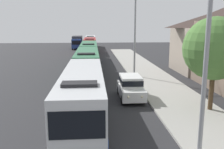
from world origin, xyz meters
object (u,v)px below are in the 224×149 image
(bus_rear, at_px, (90,41))
(roadside_tree, at_px, (215,49))
(bus_second_in_line, at_px, (87,63))
(white_suv, at_px, (131,86))
(bus_middle, at_px, (89,51))
(box_truck_oncoming, at_px, (77,42))
(streetlamp_near, at_px, (207,49))
(bus_lead, at_px, (83,93))
(streetlamp_mid, at_px, (135,29))
(bus_fourth_in_line, at_px, (90,45))

(bus_rear, xyz_separation_m, roadside_tree, (8.80, -50.21, 2.71))
(bus_second_in_line, distance_m, white_suv, 9.49)
(bus_middle, bearing_deg, white_suv, -80.19)
(bus_rear, bearing_deg, box_truck_oncoming, -142.04)
(streetlamp_near, height_order, roadside_tree, streetlamp_near)
(bus_second_in_line, height_order, streetlamp_near, streetlamp_near)
(bus_lead, relative_size, white_suv, 2.67)
(bus_second_in_line, height_order, streetlamp_mid, streetlamp_mid)
(bus_second_in_line, bearing_deg, bus_rear, 90.00)
(bus_fourth_in_line, height_order, box_truck_oncoming, bus_fourth_in_line)
(streetlamp_mid, bearing_deg, bus_second_in_line, 177.00)
(roadside_tree, bearing_deg, white_suv, 145.40)
(bus_fourth_in_line, relative_size, streetlamp_near, 1.38)
(box_truck_oncoming, height_order, roadside_tree, roadside_tree)
(bus_middle, xyz_separation_m, streetlamp_near, (5.40, -31.02, 3.29))
(bus_fourth_in_line, bearing_deg, bus_lead, -90.00)
(bus_second_in_line, xyz_separation_m, bus_fourth_in_line, (-0.00, 25.61, -0.00))
(bus_second_in_line, bearing_deg, box_truck_oncoming, 95.33)
(bus_middle, xyz_separation_m, bus_rear, (-0.00, 25.31, -0.00))
(bus_rear, relative_size, roadside_tree, 1.79)
(white_suv, relative_size, roadside_tree, 0.71)
(bus_fourth_in_line, xyz_separation_m, white_suv, (3.70, -34.32, -0.66))
(box_truck_oncoming, bearing_deg, bus_lead, -86.08)
(bus_middle, height_order, bus_fourth_in_line, same)
(bus_second_in_line, height_order, white_suv, bus_second_in_line)
(bus_second_in_line, distance_m, bus_rear, 37.98)
(bus_fourth_in_line, relative_size, roadside_tree, 1.69)
(streetlamp_near, bearing_deg, bus_fourth_in_line, 97.00)
(bus_lead, height_order, roadside_tree, roadside_tree)
(bus_fourth_in_line, xyz_separation_m, bus_rear, (0.00, 12.37, 0.00))
(bus_rear, bearing_deg, roadside_tree, -80.05)
(bus_middle, distance_m, roadside_tree, 26.56)
(bus_lead, relative_size, roadside_tree, 1.91)
(bus_middle, height_order, streetlamp_mid, streetlamp_mid)
(bus_fourth_in_line, bearing_deg, bus_middle, -90.00)
(white_suv, xyz_separation_m, streetlamp_mid, (1.70, 8.43, 4.48))
(streetlamp_mid, height_order, roadside_tree, streetlamp_mid)
(white_suv, xyz_separation_m, streetlamp_near, (1.70, -9.63, 3.95))
(bus_fourth_in_line, distance_m, white_suv, 34.53)
(bus_second_in_line, bearing_deg, streetlamp_near, -73.61)
(streetlamp_near, xyz_separation_m, streetlamp_mid, (0.00, 18.07, 0.53))
(bus_fourth_in_line, height_order, bus_rear, same)
(bus_second_in_line, relative_size, bus_rear, 1.05)
(bus_middle, distance_m, box_truck_oncoming, 22.97)
(bus_lead, height_order, streetlamp_mid, streetlamp_mid)
(bus_lead, distance_m, box_truck_oncoming, 48.30)
(bus_rear, bearing_deg, bus_lead, -90.00)
(streetlamp_near, relative_size, streetlamp_mid, 0.88)
(bus_middle, xyz_separation_m, bus_fourth_in_line, (-0.00, 12.94, -0.00))
(white_suv, distance_m, box_truck_oncoming, 44.67)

